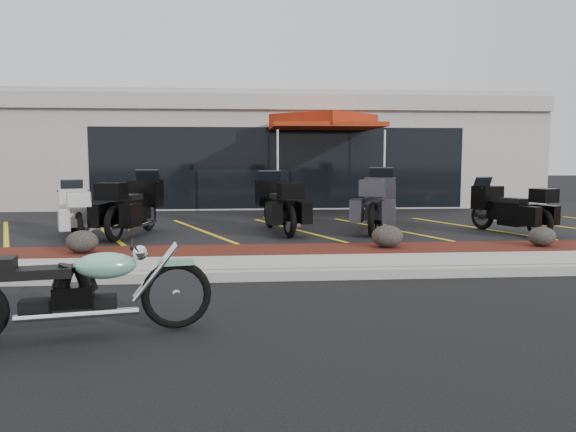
{
  "coord_description": "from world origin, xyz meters",
  "views": [
    {
      "loc": [
        -1.26,
        -7.52,
        1.89
      ],
      "look_at": [
        -0.53,
        1.2,
        0.95
      ],
      "focal_mm": 35.0,
      "sensor_mm": 36.0,
      "label": 1
    }
  ],
  "objects": [
    {
      "name": "upper_lot",
      "position": [
        0.0,
        8.2,
        0.07
      ],
      "size": [
        26.0,
        9.6,
        0.15
      ],
      "primitive_type": "cube",
      "color": "black",
      "rests_on": "ground"
    },
    {
      "name": "curb",
      "position": [
        0.0,
        0.9,
        0.07
      ],
      "size": [
        24.0,
        0.25,
        0.15
      ],
      "primitive_type": "cube",
      "color": "gray",
      "rests_on": "ground"
    },
    {
      "name": "boulder_mid",
      "position": [
        1.5,
        2.81,
        0.37
      ],
      "size": [
        0.6,
        0.5,
        0.43
      ],
      "primitive_type": "ellipsoid",
      "color": "black",
      "rests_on": "mulch_bed"
    },
    {
      "name": "touring_grey",
      "position": [
        2.16,
        5.95,
        0.88
      ],
      "size": [
        1.75,
        2.7,
        1.47
      ],
      "primitive_type": null,
      "rotation": [
        0.0,
        0.0,
        1.23
      ],
      "color": "#2F2F34",
      "rests_on": "upper_lot"
    },
    {
      "name": "sidewalk",
      "position": [
        0.0,
        1.6,
        0.07
      ],
      "size": [
        24.0,
        1.2,
        0.15
      ],
      "primitive_type": "cube",
      "color": "gray",
      "rests_on": "ground"
    },
    {
      "name": "boulder_left",
      "position": [
        -4.1,
        2.67,
        0.36
      ],
      "size": [
        0.57,
        0.47,
        0.4
      ],
      "primitive_type": "ellipsoid",
      "color": "black",
      "rests_on": "mulch_bed"
    },
    {
      "name": "touring_black_mid",
      "position": [
        -0.58,
        5.95,
        0.85
      ],
      "size": [
        1.36,
        2.53,
        1.39
      ],
      "primitive_type": null,
      "rotation": [
        0.0,
        0.0,
        1.77
      ],
      "color": "black",
      "rests_on": "upper_lot"
    },
    {
      "name": "boulder_right",
      "position": [
        4.5,
        2.7,
        0.35
      ],
      "size": [
        0.53,
        0.44,
        0.38
      ],
      "primitive_type": "ellipsoid",
      "color": "black",
      "rests_on": "mulch_bed"
    },
    {
      "name": "popup_canopy",
      "position": [
        1.25,
        9.46,
        2.86
      ],
      "size": [
        3.81,
        3.81,
        2.99
      ],
      "rotation": [
        0.0,
        0.0,
        0.21
      ],
      "color": "silver",
      "rests_on": "upper_lot"
    },
    {
      "name": "touring_black_front",
      "position": [
        -3.42,
        5.68,
        0.87
      ],
      "size": [
        1.47,
        2.61,
        1.43
      ],
      "primitive_type": null,
      "rotation": [
        0.0,
        0.0,
        1.34
      ],
      "color": "black",
      "rests_on": "upper_lot"
    },
    {
      "name": "ground",
      "position": [
        0.0,
        0.0,
        0.0
      ],
      "size": [
        90.0,
        90.0,
        0.0
      ],
      "primitive_type": "plane",
      "color": "black",
      "rests_on": "ground"
    },
    {
      "name": "mulch_bed",
      "position": [
        0.0,
        2.8,
        0.08
      ],
      "size": [
        24.0,
        1.2,
        0.16
      ],
      "primitive_type": "cube",
      "color": "#3E190E",
      "rests_on": "ground"
    },
    {
      "name": "dealership_building",
      "position": [
        0.0,
        14.47,
        2.01
      ],
      "size": [
        18.0,
        8.16,
        4.0
      ],
      "color": "#9D968E",
      "rests_on": "ground"
    },
    {
      "name": "hero_cruiser",
      "position": [
        -1.97,
        -1.48,
        0.5
      ],
      "size": [
        2.91,
        1.21,
        1.0
      ],
      "primitive_type": null,
      "rotation": [
        0.0,
        0.0,
        0.18
      ],
      "color": "#74B59A",
      "rests_on": "ground"
    },
    {
      "name": "touring_white",
      "position": [
        -5.04,
        5.38,
        0.76
      ],
      "size": [
        1.48,
        2.23,
        1.21
      ],
      "primitive_type": null,
      "rotation": [
        0.0,
        0.0,
        1.93
      ],
      "color": "silver",
      "rests_on": "upper_lot"
    },
    {
      "name": "traffic_cone",
      "position": [
        -0.45,
        8.14,
        0.4
      ],
      "size": [
        0.45,
        0.45,
        0.5
      ],
      "primitive_type": "cone",
      "rotation": [
        0.0,
        0.0,
        -0.42
      ],
      "color": "orange",
      "rests_on": "upper_lot"
    },
    {
      "name": "touring_black_rear",
      "position": [
        4.43,
        5.23,
        0.78
      ],
      "size": [
        1.61,
        2.3,
        1.25
      ],
      "primitive_type": null,
      "rotation": [
        0.0,
        0.0,
        1.98
      ],
      "color": "black",
      "rests_on": "upper_lot"
    }
  ]
}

